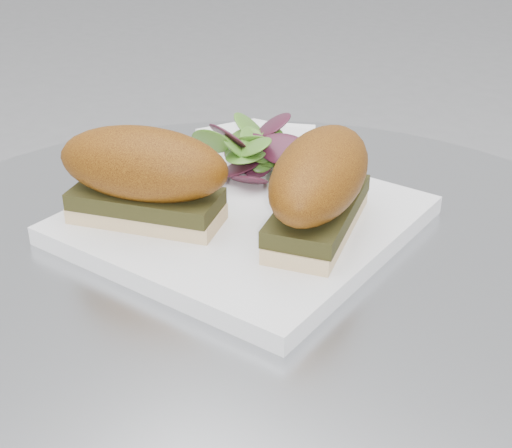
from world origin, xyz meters
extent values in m
cylinder|color=#A3A6AA|center=(0.00, 0.00, 0.72)|extent=(0.70, 0.70, 0.02)
cube|color=silver|center=(-0.06, 0.06, 0.74)|extent=(0.25, 0.25, 0.02)
cube|color=#DCB989|center=(-0.11, 0.00, 0.75)|extent=(0.13, 0.09, 0.01)
cube|color=black|center=(-0.11, 0.00, 0.77)|extent=(0.13, 0.09, 0.01)
ellipsoid|color=brown|center=(-0.11, 0.00, 0.80)|extent=(0.16, 0.11, 0.06)
cube|color=#DCB989|center=(0.01, 0.06, 0.75)|extent=(0.09, 0.14, 0.01)
cube|color=black|center=(0.01, 0.06, 0.77)|extent=(0.09, 0.14, 0.01)
ellipsoid|color=brown|center=(0.01, 0.06, 0.80)|extent=(0.11, 0.16, 0.06)
camera|label=1|loc=(0.27, -0.37, 1.02)|focal=50.00mm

